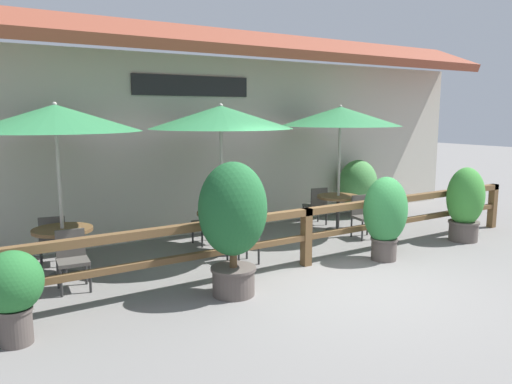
# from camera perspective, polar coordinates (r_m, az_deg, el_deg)

# --- Properties ---
(ground_plane) EXTENTS (60.00, 60.00, 0.00)m
(ground_plane) POSITION_cam_1_polar(r_m,az_deg,el_deg) (7.57, 10.71, -10.24)
(ground_plane) COLOR slate
(building_facade) EXTENTS (14.28, 1.49, 4.23)m
(building_facade) POSITION_cam_1_polar(r_m,az_deg,el_deg) (10.51, -4.51, 7.32)
(building_facade) COLOR #BCB7A8
(building_facade) RESTS_ON ground
(patio_railing) EXTENTS (10.40, 0.14, 0.95)m
(patio_railing) POSITION_cam_1_polar(r_m,az_deg,el_deg) (8.14, 5.79, -3.66)
(patio_railing) COLOR brown
(patio_railing) RESTS_ON ground
(patio_umbrella_near) EXTENTS (2.48, 2.48, 2.64)m
(patio_umbrella_near) POSITION_cam_1_polar(r_m,az_deg,el_deg) (7.90, -21.95, 7.84)
(patio_umbrella_near) COLOR #B7B2A8
(patio_umbrella_near) RESTS_ON ground
(dining_table_near) EXTENTS (0.89, 0.89, 0.76)m
(dining_table_near) POSITION_cam_1_polar(r_m,az_deg,el_deg) (8.13, -21.20, -4.94)
(dining_table_near) COLOR brown
(dining_table_near) RESTS_ON ground
(chair_near_streetside) EXTENTS (0.46, 0.46, 0.84)m
(chair_near_streetside) POSITION_cam_1_polar(r_m,az_deg,el_deg) (7.54, -20.27, -6.99)
(chair_near_streetside) COLOR #514C47
(chair_near_streetside) RESTS_ON ground
(chair_near_wallside) EXTENTS (0.48, 0.48, 0.84)m
(chair_near_wallside) POSITION_cam_1_polar(r_m,az_deg,el_deg) (8.77, -22.23, -4.89)
(chair_near_wallside) COLOR #514C47
(chair_near_wallside) RESTS_ON ground
(patio_umbrella_middle) EXTENTS (2.48, 2.48, 2.64)m
(patio_umbrella_middle) POSITION_cam_1_polar(r_m,az_deg,el_deg) (8.64, -4.04, 8.52)
(patio_umbrella_middle) COLOR #B7B2A8
(patio_umbrella_middle) RESTS_ON ground
(dining_table_middle) EXTENTS (0.89, 0.89, 0.76)m
(dining_table_middle) POSITION_cam_1_polar(r_m,az_deg,el_deg) (8.85, -3.91, -3.22)
(dining_table_middle) COLOR brown
(dining_table_middle) RESTS_ON ground
(chair_middle_streetside) EXTENTS (0.42, 0.42, 0.84)m
(chair_middle_streetside) POSITION_cam_1_polar(r_m,az_deg,el_deg) (8.31, -1.74, -4.94)
(chair_middle_streetside) COLOR #514C47
(chair_middle_streetside) RESTS_ON ground
(chair_middle_wallside) EXTENTS (0.43, 0.43, 0.84)m
(chair_middle_wallside) POSITION_cam_1_polar(r_m,az_deg,el_deg) (9.47, -5.55, -3.24)
(chair_middle_wallside) COLOR #514C47
(chair_middle_wallside) RESTS_ON ground
(patio_umbrella_far) EXTENTS (2.48, 2.48, 2.64)m
(patio_umbrella_far) POSITION_cam_1_polar(r_m,az_deg,el_deg) (10.46, 9.62, 8.52)
(patio_umbrella_far) COLOR #B7B2A8
(patio_umbrella_far) RESTS_ON ground
(dining_table_far) EXTENTS (0.89, 0.89, 0.76)m
(dining_table_far) POSITION_cam_1_polar(r_m,az_deg,el_deg) (10.63, 9.36, -1.23)
(dining_table_far) COLOR brown
(dining_table_far) RESTS_ON ground
(chair_far_streetside) EXTENTS (0.49, 0.49, 0.84)m
(chair_far_streetside) POSITION_cam_1_polar(r_m,az_deg,el_deg) (10.19, 12.18, -2.52)
(chair_far_streetside) COLOR #514C47
(chair_far_streetside) RESTS_ON ground
(chair_far_wallside) EXTENTS (0.49, 0.49, 0.84)m
(chair_far_wallside) POSITION_cam_1_polar(r_m,az_deg,el_deg) (11.17, 6.90, -1.37)
(chair_far_wallside) COLOR #514C47
(chair_far_wallside) RESTS_ON ground
(potted_plant_small_flowering) EXTENTS (0.64, 0.58, 1.04)m
(potted_plant_small_flowering) POSITION_cam_1_polar(r_m,az_deg,el_deg) (6.01, -26.02, -9.99)
(potted_plant_small_flowering) COLOR #564C47
(potted_plant_small_flowering) RESTS_ON ground
(potted_plant_corner_fern) EXTENTS (0.75, 0.68, 1.44)m
(potted_plant_corner_fern) POSITION_cam_1_polar(r_m,az_deg,el_deg) (10.47, 22.80, -1.13)
(potted_plant_corner_fern) COLOR #564C47
(potted_plant_corner_fern) RESTS_ON ground
(potted_plant_entrance_palm) EXTENTS (0.95, 0.86, 1.84)m
(potted_plant_entrance_palm) POSITION_cam_1_polar(r_m,az_deg,el_deg) (6.73, -2.64, -2.99)
(potted_plant_entrance_palm) COLOR #564C47
(potted_plant_entrance_palm) RESTS_ON ground
(potted_plant_tall_tropical) EXTENTS (0.77, 0.70, 1.43)m
(potted_plant_tall_tropical) POSITION_cam_1_polar(r_m,az_deg,el_deg) (8.67, 14.56, -2.49)
(potted_plant_tall_tropical) COLOR #564C47
(potted_plant_tall_tropical) RESTS_ON ground
(potted_plant_broad_leaf) EXTENTS (0.97, 0.87, 1.36)m
(potted_plant_broad_leaf) POSITION_cam_1_polar(r_m,az_deg,el_deg) (12.28, 11.56, 0.84)
(potted_plant_broad_leaf) COLOR #564C47
(potted_plant_broad_leaf) RESTS_ON ground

